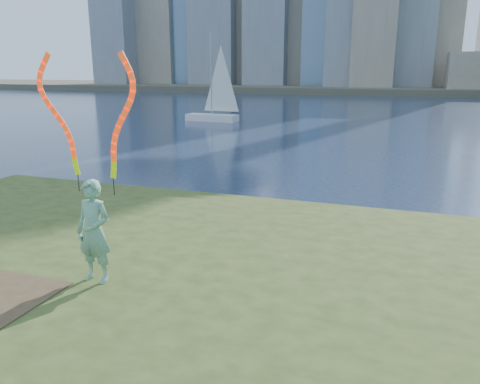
% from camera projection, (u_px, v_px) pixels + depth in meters
% --- Properties ---
extents(ground, '(320.00, 320.00, 0.00)m').
position_uv_depth(ground, '(155.00, 289.00, 9.62)').
color(ground, '#1A2742').
rests_on(ground, ground).
extents(grassy_knoll, '(20.00, 18.00, 0.80)m').
position_uv_depth(grassy_knoll, '(83.00, 331.00, 7.44)').
color(grassy_knoll, '#354318').
rests_on(grassy_knoll, ground).
extents(far_shore, '(320.00, 40.00, 1.20)m').
position_uv_depth(far_shore, '(385.00, 88.00, 96.09)').
color(far_shore, '#4B4637').
rests_on(far_shore, ground).
extents(woman_with_ribbons, '(2.12, 0.45, 4.16)m').
position_uv_depth(woman_with_ribbons, '(93.00, 203.00, 7.85)').
color(woman_with_ribbons, '#177749').
rests_on(woman_with_ribbons, grassy_knoll).
extents(sailboat, '(4.85, 1.73, 7.31)m').
position_uv_depth(sailboat, '(214.00, 107.00, 40.30)').
color(sailboat, silver).
rests_on(sailboat, ground).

